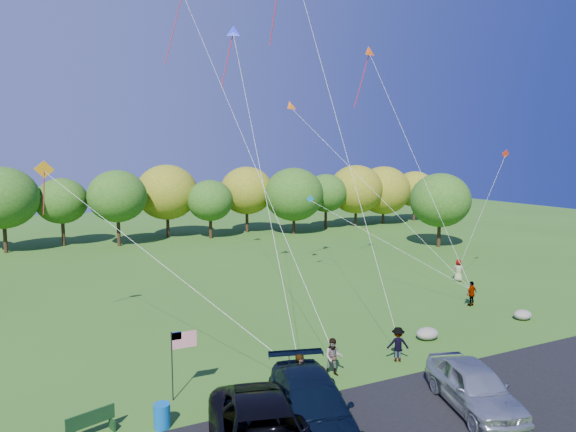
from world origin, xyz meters
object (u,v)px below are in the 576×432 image
object	(u,v)px
flyer_c	(398,344)
flyer_d	(472,294)
flyer_b	(333,357)
flyer_a	(301,376)
minivan_silver	(474,387)
minivan_navy	(312,408)
trash_barrel	(162,416)
park_bench	(91,422)
flyer_e	(458,270)

from	to	relation	value
flyer_c	flyer_d	size ratio (longest dim) A/B	1.02
flyer_c	flyer_d	distance (m)	10.64
flyer_b	flyer_c	bearing A→B (deg)	30.87
flyer_c	flyer_b	bearing A→B (deg)	26.41
flyer_a	minivan_silver	bearing A→B (deg)	-78.23
flyer_d	minivan_navy	bearing A→B (deg)	19.32
minivan_silver	flyer_b	size ratio (longest dim) A/B	3.07
minivan_navy	trash_barrel	distance (m)	5.16
flyer_d	flyer_b	bearing A→B (deg)	11.84
flyer_c	flyer_d	xyz separation A→B (m)	(9.43, 4.92, -0.01)
park_bench	trash_barrel	bearing A→B (deg)	-29.72
minivan_silver	trash_barrel	distance (m)	11.21
flyer_c	flyer_e	size ratio (longest dim) A/B	0.96
flyer_b	flyer_e	distance (m)	19.40
flyer_b	minivan_navy	bearing A→B (deg)	-99.34
flyer_e	park_bench	size ratio (longest dim) A/B	1.03
flyer_c	flyer_e	xyz separation A→B (m)	(13.21, 9.95, 0.03)
flyer_d	flyer_e	world-z (taller)	flyer_e
park_bench	trash_barrel	size ratio (longest dim) A/B	1.87
flyer_c	park_bench	world-z (taller)	flyer_c
flyer_d	flyer_e	bearing A→B (deg)	-136.20
minivan_silver	park_bench	size ratio (longest dim) A/B	3.10
minivan_navy	flyer_d	distance (m)	18.09
minivan_navy	flyer_b	xyz separation A→B (m)	(3.02, 3.70, -0.15)
flyer_d	trash_barrel	xyz separation A→B (m)	(-20.29, -6.05, -0.35)
flyer_a	park_bench	world-z (taller)	flyer_a
flyer_a	flyer_c	xyz separation A→B (m)	(5.59, 1.28, -0.09)
flyer_a	flyer_d	world-z (taller)	flyer_a
flyer_c	trash_barrel	world-z (taller)	flyer_c
minivan_silver	flyer_c	world-z (taller)	minivan_silver
minivan_silver	trash_barrel	size ratio (longest dim) A/B	5.81
minivan_navy	flyer_b	world-z (taller)	minivan_navy
flyer_d	flyer_e	size ratio (longest dim) A/B	0.95
flyer_e	trash_barrel	size ratio (longest dim) A/B	1.92
minivan_silver	minivan_navy	bearing A→B (deg)	-173.41
flyer_a	flyer_e	bearing A→B (deg)	-13.52
flyer_a	trash_barrel	distance (m)	5.28
minivan_navy	trash_barrel	bearing A→B (deg)	164.93
flyer_a	flyer_b	bearing A→B (deg)	-15.00
flyer_d	flyer_e	distance (m)	6.29
minivan_navy	flyer_c	xyz separation A→B (m)	(6.44, 3.76, -0.17)
flyer_e	park_bench	world-z (taller)	flyer_e
flyer_e	park_bench	distance (m)	28.36
flyer_c	trash_barrel	distance (m)	10.92
minivan_navy	flyer_a	bearing A→B (deg)	86.84
flyer_d	park_bench	distance (m)	23.21
park_bench	trash_barrel	world-z (taller)	park_bench
flyer_a	flyer_d	size ratio (longest dim) A/B	1.13
flyer_b	flyer_d	size ratio (longest dim) A/B	1.04
minivan_silver	flyer_b	xyz separation A→B (m)	(-3.13, 4.78, -0.10)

